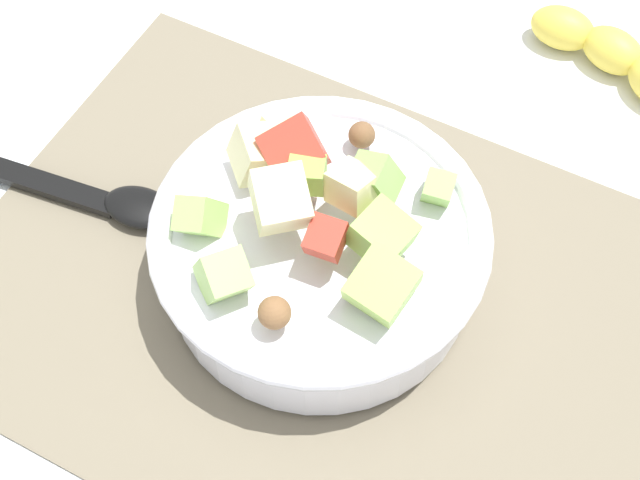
{
  "coord_description": "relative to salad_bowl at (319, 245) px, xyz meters",
  "views": [
    {
      "loc": [
        -0.15,
        0.3,
        0.59
      ],
      "look_at": [
        0.01,
        -0.01,
        0.05
      ],
      "focal_mm": 53.16,
      "sensor_mm": 36.0,
      "label": 1
    }
  ],
  "objects": [
    {
      "name": "ground_plane",
      "position": [
        -0.01,
        0.01,
        -0.05
      ],
      "size": [
        2.4,
        2.4,
        0.0
      ],
      "primitive_type": "plane",
      "color": "silver"
    },
    {
      "name": "serving_spoon",
      "position": [
        0.19,
        0.02,
        -0.04
      ],
      "size": [
        0.21,
        0.05,
        0.01
      ],
      "color": "black",
      "rests_on": "placemat"
    },
    {
      "name": "placemat",
      "position": [
        -0.01,
        0.01,
        -0.04
      ],
      "size": [
        0.52,
        0.38,
        0.01
      ],
      "primitive_type": "cube",
      "color": "#756B56",
      "rests_on": "ground_plane"
    },
    {
      "name": "salad_bowl",
      "position": [
        0.0,
        0.0,
        0.0
      ],
      "size": [
        0.23,
        0.23,
        0.12
      ],
      "color": "white",
      "rests_on": "placemat"
    },
    {
      "name": "banana_whole",
      "position": [
        -0.12,
        -0.3,
        -0.03
      ],
      "size": [
        0.15,
        0.07,
        0.04
      ],
      "color": "yellow",
      "rests_on": "ground_plane"
    }
  ]
}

